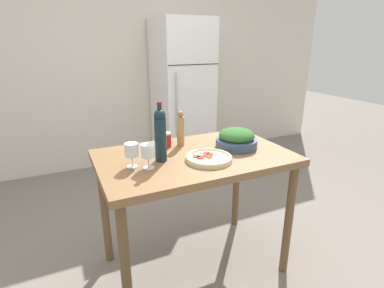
# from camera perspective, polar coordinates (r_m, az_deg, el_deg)

# --- Properties ---
(ground_plane) EXTENTS (14.00, 14.00, 0.00)m
(ground_plane) POSITION_cam_1_polar(r_m,az_deg,el_deg) (2.41, 0.42, -21.90)
(ground_plane) COLOR slate
(wall_back) EXTENTS (6.40, 0.06, 2.60)m
(wall_back) POSITION_cam_1_polar(r_m,az_deg,el_deg) (3.99, -14.02, 14.43)
(wall_back) COLOR silver
(wall_back) RESTS_ON ground_plane
(refrigerator) EXTENTS (0.64, 0.72, 1.85)m
(refrigerator) POSITION_cam_1_polar(r_m,az_deg,el_deg) (3.87, -1.91, 9.21)
(refrigerator) COLOR white
(refrigerator) RESTS_ON ground_plane
(prep_counter) EXTENTS (1.24, 0.77, 0.88)m
(prep_counter) POSITION_cam_1_polar(r_m,az_deg,el_deg) (1.99, 0.47, -4.85)
(prep_counter) COLOR brown
(prep_counter) RESTS_ON ground_plane
(wine_bottle) EXTENTS (0.07, 0.07, 0.37)m
(wine_bottle) POSITION_cam_1_polar(r_m,az_deg,el_deg) (1.81, -6.04, 1.90)
(wine_bottle) COLOR #142833
(wine_bottle) RESTS_ON prep_counter
(wine_glass_near) EXTENTS (0.08, 0.08, 0.15)m
(wine_glass_near) POSITION_cam_1_polar(r_m,az_deg,el_deg) (1.73, -8.40, -1.54)
(wine_glass_near) COLOR silver
(wine_glass_near) RESTS_ON prep_counter
(wine_glass_far) EXTENTS (0.08, 0.08, 0.15)m
(wine_glass_far) POSITION_cam_1_polar(r_m,az_deg,el_deg) (1.76, -11.43, -1.29)
(wine_glass_far) COLOR silver
(wine_glass_far) RESTS_ON prep_counter
(pepper_mill) EXTENTS (0.05, 0.05, 0.25)m
(pepper_mill) POSITION_cam_1_polar(r_m,az_deg,el_deg) (2.09, -2.20, 2.86)
(pepper_mill) COLOR #AD7F51
(pepper_mill) RESTS_ON prep_counter
(salad_bowl) EXTENTS (0.29, 0.29, 0.14)m
(salad_bowl) POSITION_cam_1_polar(r_m,az_deg,el_deg) (2.09, 8.42, 0.99)
(salad_bowl) COLOR #384C6B
(salad_bowl) RESTS_ON prep_counter
(homemade_pizza) EXTENTS (0.29, 0.29, 0.03)m
(homemade_pizza) POSITION_cam_1_polar(r_m,az_deg,el_deg) (1.86, 3.21, -2.67)
(homemade_pizza) COLOR beige
(homemade_pizza) RESTS_ON prep_counter
(salt_canister) EXTENTS (0.06, 0.06, 0.11)m
(salt_canister) POSITION_cam_1_polar(r_m,az_deg,el_deg) (2.08, -4.84, 0.83)
(salt_canister) COLOR #B2231E
(salt_canister) RESTS_ON prep_counter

